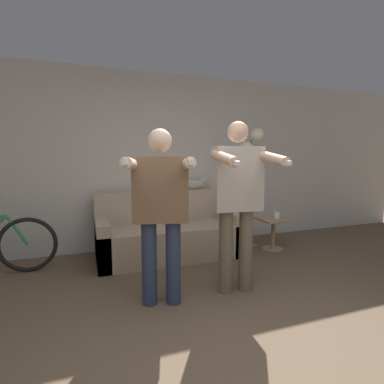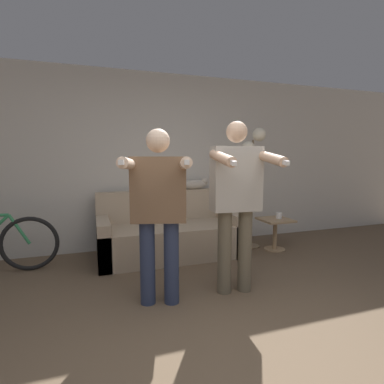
{
  "view_description": "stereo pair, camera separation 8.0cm",
  "coord_description": "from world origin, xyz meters",
  "px_view_note": "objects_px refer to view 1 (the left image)",
  "views": [
    {
      "loc": [
        -0.88,
        -1.55,
        1.37
      ],
      "look_at": [
        0.29,
        1.7,
        0.96
      ],
      "focal_mm": 28.0,
      "sensor_mm": 36.0,
      "label": 1
    },
    {
      "loc": [
        -0.8,
        -1.58,
        1.37
      ],
      "look_at": [
        0.29,
        1.7,
        0.96
      ],
      "focal_mm": 28.0,
      "sensor_mm": 36.0,
      "label": 2
    }
  ],
  "objects_px": {
    "person_left": "(161,204)",
    "cup": "(277,215)",
    "cat": "(194,184)",
    "side_table": "(273,227)",
    "couch": "(168,235)",
    "floor_lamp": "(251,153)",
    "person_right": "(237,195)"
  },
  "relations": [
    {
      "from": "person_left",
      "to": "cup",
      "type": "distance_m",
      "value": 2.33
    },
    {
      "from": "cat",
      "to": "side_table",
      "type": "xyz_separation_m",
      "value": [
        1.04,
        -0.56,
        -0.63
      ]
    },
    {
      "from": "cup",
      "to": "side_table",
      "type": "bearing_deg",
      "value": 179.65
    },
    {
      "from": "couch",
      "to": "cat",
      "type": "distance_m",
      "value": 0.9
    },
    {
      "from": "couch",
      "to": "person_left",
      "type": "relative_size",
      "value": 1.19
    },
    {
      "from": "couch",
      "to": "person_left",
      "type": "height_order",
      "value": "person_left"
    },
    {
      "from": "floor_lamp",
      "to": "cup",
      "type": "relative_size",
      "value": 20.15
    },
    {
      "from": "person_left",
      "to": "floor_lamp",
      "type": "bearing_deg",
      "value": 52.63
    },
    {
      "from": "person_right",
      "to": "cup",
      "type": "relative_size",
      "value": 19.18
    },
    {
      "from": "couch",
      "to": "person_left",
      "type": "distance_m",
      "value": 1.54
    },
    {
      "from": "floor_lamp",
      "to": "cup",
      "type": "bearing_deg",
      "value": -38.22
    },
    {
      "from": "person_right",
      "to": "cat",
      "type": "bearing_deg",
      "value": 90.24
    },
    {
      "from": "person_left",
      "to": "couch",
      "type": "bearing_deg",
      "value": 87.16
    },
    {
      "from": "person_right",
      "to": "cat",
      "type": "relative_size",
      "value": 3.26
    },
    {
      "from": "person_right",
      "to": "floor_lamp",
      "type": "xyz_separation_m",
      "value": [
        0.94,
        1.32,
        0.42
      ]
    },
    {
      "from": "cat",
      "to": "floor_lamp",
      "type": "xyz_separation_m",
      "value": [
        0.79,
        -0.32,
        0.46
      ]
    },
    {
      "from": "couch",
      "to": "cup",
      "type": "distance_m",
      "value": 1.63
    },
    {
      "from": "person_left",
      "to": "cat",
      "type": "distance_m",
      "value": 1.88
    },
    {
      "from": "side_table",
      "to": "cup",
      "type": "relative_size",
      "value": 5.22
    },
    {
      "from": "person_left",
      "to": "cat",
      "type": "xyz_separation_m",
      "value": [
        0.93,
        1.64,
        0.02
      ]
    },
    {
      "from": "person_right",
      "to": "cup",
      "type": "distance_m",
      "value": 1.72
    },
    {
      "from": "person_right",
      "to": "person_left",
      "type": "bearing_deg",
      "value": -174.53
    },
    {
      "from": "person_right",
      "to": "cup",
      "type": "bearing_deg",
      "value": 46.07
    },
    {
      "from": "couch",
      "to": "cup",
      "type": "relative_size",
      "value": 21.58
    },
    {
      "from": "cat",
      "to": "person_right",
      "type": "bearing_deg",
      "value": -95.2
    },
    {
      "from": "cat",
      "to": "cup",
      "type": "distance_m",
      "value": 1.32
    },
    {
      "from": "floor_lamp",
      "to": "side_table",
      "type": "distance_m",
      "value": 1.14
    },
    {
      "from": "cat",
      "to": "cup",
      "type": "xyz_separation_m",
      "value": [
        1.1,
        -0.57,
        -0.45
      ]
    },
    {
      "from": "floor_lamp",
      "to": "side_table",
      "type": "height_order",
      "value": "floor_lamp"
    },
    {
      "from": "person_left",
      "to": "cup",
      "type": "bearing_deg",
      "value": 43.04
    },
    {
      "from": "couch",
      "to": "floor_lamp",
      "type": "distance_m",
      "value": 1.71
    },
    {
      "from": "couch",
      "to": "floor_lamp",
      "type": "height_order",
      "value": "floor_lamp"
    }
  ]
}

